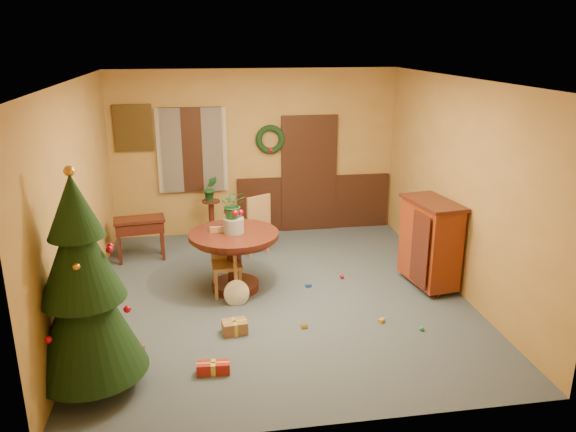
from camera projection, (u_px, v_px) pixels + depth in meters
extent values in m
plane|color=#343D4D|center=(278.00, 296.00, 7.73)|extent=(5.50, 5.50, 0.00)
plane|color=silver|center=(277.00, 80.00, 6.85)|extent=(5.50, 5.50, 0.00)
plane|color=olive|center=(256.00, 153.00, 9.87)|extent=(5.00, 0.00, 5.00)
plane|color=olive|center=(324.00, 281.00, 4.70)|extent=(5.00, 0.00, 5.00)
plane|color=olive|center=(77.00, 203.00, 6.91)|extent=(0.00, 5.50, 5.50)
plane|color=olive|center=(459.00, 187.00, 7.67)|extent=(0.00, 5.50, 5.50)
cube|color=black|center=(314.00, 203.00, 10.28)|extent=(2.80, 0.06, 1.00)
cube|color=black|center=(309.00, 174.00, 10.09)|extent=(1.00, 0.08, 2.10)
cube|color=white|center=(309.00, 176.00, 10.14)|extent=(0.80, 0.03, 1.90)
cube|color=black|center=(192.00, 150.00, 9.63)|extent=(1.05, 0.08, 1.45)
cube|color=white|center=(192.00, 150.00, 9.66)|extent=(0.88, 0.03, 1.25)
cube|color=white|center=(170.00, 151.00, 9.53)|extent=(0.42, 0.02, 1.45)
cube|color=white|center=(215.00, 150.00, 9.64)|extent=(0.42, 0.02, 1.45)
torus|color=black|center=(270.00, 139.00, 9.76)|extent=(0.51, 0.11, 0.51)
cube|color=#4C3819|center=(133.00, 128.00, 9.37)|extent=(0.62, 0.05, 0.78)
cube|color=gray|center=(134.00, 128.00, 9.40)|extent=(0.48, 0.02, 0.62)
cylinder|color=black|center=(234.00, 235.00, 7.68)|extent=(1.24, 1.24, 0.07)
cylinder|color=black|center=(234.00, 239.00, 7.70)|extent=(1.10, 1.10, 0.04)
cylinder|color=black|center=(235.00, 262.00, 7.80)|extent=(0.20, 0.20, 0.68)
cylinder|color=black|center=(235.00, 286.00, 7.91)|extent=(0.66, 0.66, 0.11)
cylinder|color=slate|center=(234.00, 225.00, 7.64)|extent=(0.28, 0.28, 0.21)
imported|color=#1E4C23|center=(233.00, 205.00, 7.55)|extent=(0.34, 0.30, 0.38)
cube|color=olive|center=(227.00, 265.00, 7.66)|extent=(0.41, 0.41, 0.05)
cube|color=olive|center=(225.00, 243.00, 7.75)|extent=(0.40, 0.05, 0.48)
cube|color=olive|center=(238.00, 274.00, 7.91)|extent=(0.04, 0.04, 0.41)
cube|color=olive|center=(215.00, 276.00, 7.85)|extent=(0.04, 0.04, 0.41)
cube|color=olive|center=(240.00, 284.00, 7.60)|extent=(0.04, 0.04, 0.41)
cube|color=olive|center=(216.00, 286.00, 7.55)|extent=(0.04, 0.04, 0.41)
cube|color=olive|center=(252.00, 225.00, 9.18)|extent=(0.59, 0.59, 0.05)
cube|color=olive|center=(259.00, 211.00, 8.95)|extent=(0.40, 0.25, 0.52)
cube|color=olive|center=(250.00, 244.00, 9.02)|extent=(0.06, 0.06, 0.44)
cube|color=olive|center=(267.00, 239.00, 9.23)|extent=(0.06, 0.06, 0.44)
cube|color=olive|center=(238.00, 238.00, 9.28)|extent=(0.06, 0.06, 0.44)
cube|color=olive|center=(255.00, 234.00, 9.49)|extent=(0.06, 0.06, 0.44)
cylinder|color=black|center=(212.00, 223.00, 9.54)|extent=(0.09, 0.09, 0.76)
cylinder|color=black|center=(211.00, 201.00, 9.42)|extent=(0.30, 0.30, 0.03)
imported|color=#19471E|center=(210.00, 188.00, 9.35)|extent=(0.24, 0.20, 0.42)
cylinder|color=#382111|center=(94.00, 376.00, 5.69)|extent=(0.14, 0.14, 0.24)
cone|color=black|center=(86.00, 310.00, 5.46)|extent=(1.12, 1.12, 1.32)
cone|color=black|center=(79.00, 252.00, 5.28)|extent=(0.81, 0.81, 0.96)
cone|color=black|center=(73.00, 206.00, 5.14)|extent=(0.53, 0.53, 0.61)
sphere|color=gold|center=(69.00, 171.00, 5.04)|extent=(0.10, 0.10, 0.10)
cube|color=black|center=(139.00, 220.00, 8.79)|extent=(0.82, 0.49, 0.05)
cube|color=black|center=(140.00, 227.00, 8.83)|extent=(0.77, 0.44, 0.17)
cube|color=black|center=(119.00, 242.00, 8.85)|extent=(0.08, 0.28, 0.64)
cube|color=black|center=(162.00, 239.00, 8.95)|extent=(0.08, 0.28, 0.64)
cube|color=#521B09|center=(430.00, 243.00, 7.86)|extent=(0.59, 0.99, 1.15)
cube|color=black|center=(433.00, 202.00, 7.68)|extent=(0.66, 1.05, 0.05)
cylinder|color=black|center=(438.00, 294.00, 7.68)|extent=(0.06, 0.06, 0.08)
cylinder|color=black|center=(416.00, 272.00, 8.41)|extent=(0.06, 0.06, 0.08)
cube|color=brown|center=(235.00, 327.00, 6.73)|extent=(0.31, 0.24, 0.16)
cube|color=gold|center=(235.00, 327.00, 6.73)|extent=(0.30, 0.06, 0.16)
cube|color=gold|center=(235.00, 327.00, 6.73)|extent=(0.06, 0.22, 0.16)
cube|color=maroon|center=(130.00, 359.00, 5.99)|extent=(0.32, 0.32, 0.24)
cube|color=gold|center=(130.00, 359.00, 5.99)|extent=(0.23, 0.14, 0.24)
cube|color=gold|center=(130.00, 359.00, 5.99)|extent=(0.14, 0.23, 0.24)
cube|color=brown|center=(95.00, 378.00, 5.75)|extent=(0.29, 0.27, 0.13)
cube|color=gold|center=(95.00, 378.00, 5.75)|extent=(0.21, 0.15, 0.13)
cube|color=gold|center=(95.00, 378.00, 5.75)|extent=(0.12, 0.16, 0.13)
cube|color=maroon|center=(213.00, 368.00, 5.94)|extent=(0.35, 0.16, 0.12)
cube|color=gold|center=(213.00, 368.00, 5.94)|extent=(0.35, 0.04, 0.12)
cube|color=gold|center=(213.00, 368.00, 5.94)|extent=(0.06, 0.15, 0.12)
cube|color=#24499D|center=(308.00, 286.00, 7.98)|extent=(0.09, 0.07, 0.05)
sphere|color=green|center=(422.00, 329.00, 6.80)|extent=(0.06, 0.06, 0.06)
cube|color=#B68E22|center=(382.00, 321.00, 6.99)|extent=(0.09, 0.09, 0.05)
sphere|color=#AF0B1F|center=(342.00, 277.00, 8.27)|extent=(0.06, 0.06, 0.06)
cube|color=gold|center=(304.00, 326.00, 6.86)|extent=(0.09, 0.06, 0.05)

